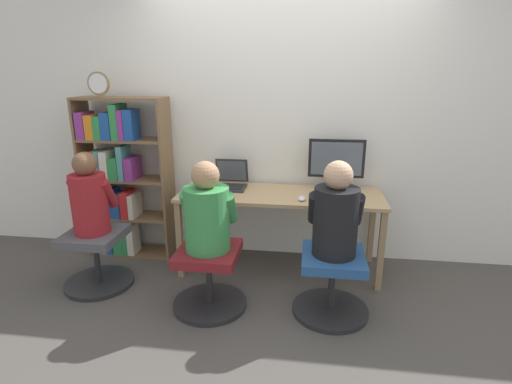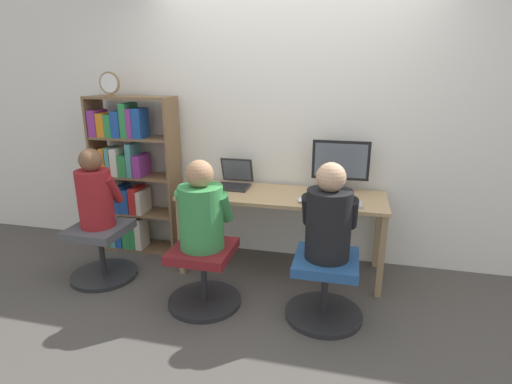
# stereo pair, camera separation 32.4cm
# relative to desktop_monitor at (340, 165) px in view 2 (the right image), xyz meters

# --- Properties ---
(ground_plane) EXTENTS (14.00, 14.00, 0.00)m
(ground_plane) POSITION_rel_desktop_monitor_xyz_m (-0.48, -0.48, -0.97)
(ground_plane) COLOR #4C4742
(wall_back) EXTENTS (10.00, 0.05, 2.60)m
(wall_back) POSITION_rel_desktop_monitor_xyz_m (-0.48, 0.19, 0.33)
(wall_back) COLOR white
(wall_back) RESTS_ON ground_plane
(desk) EXTENTS (1.78, 0.61, 0.73)m
(desk) POSITION_rel_desktop_monitor_xyz_m (-0.48, -0.18, -0.32)
(desk) COLOR tan
(desk) RESTS_ON ground_plane
(desktop_monitor) EXTENTS (0.49, 0.21, 0.46)m
(desktop_monitor) POSITION_rel_desktop_monitor_xyz_m (0.00, 0.00, 0.00)
(desktop_monitor) COLOR black
(desktop_monitor) RESTS_ON desk
(laptop) EXTENTS (0.30, 0.32, 0.25)m
(laptop) POSITION_rel_desktop_monitor_xyz_m (-0.95, -0.04, -0.19)
(laptop) COLOR #2D2D30
(laptop) RESTS_ON desk
(keyboard) EXTENTS (0.42, 0.15, 0.03)m
(keyboard) POSITION_rel_desktop_monitor_xyz_m (-0.01, -0.36, -0.23)
(keyboard) COLOR #B2B2B7
(keyboard) RESTS_ON desk
(computer_mouse_by_keyboard) EXTENTS (0.06, 0.11, 0.03)m
(computer_mouse_by_keyboard) POSITION_rel_desktop_monitor_xyz_m (-0.29, -0.34, -0.23)
(computer_mouse_by_keyboard) COLOR silver
(computer_mouse_by_keyboard) RESTS_ON desk
(office_chair_left) EXTENTS (0.57, 0.57, 0.48)m
(office_chair_left) POSITION_rel_desktop_monitor_xyz_m (-0.04, -0.83, -0.71)
(office_chair_left) COLOR #262628
(office_chair_left) RESTS_ON ground_plane
(office_chair_right) EXTENTS (0.57, 0.57, 0.48)m
(office_chair_right) POSITION_rel_desktop_monitor_xyz_m (-0.96, -0.87, -0.71)
(office_chair_right) COLOR #262628
(office_chair_right) RESTS_ON ground_plane
(person_at_monitor) EXTENTS (0.39, 0.34, 0.69)m
(person_at_monitor) POSITION_rel_desktop_monitor_xyz_m (-0.04, -0.82, -0.18)
(person_at_monitor) COLOR black
(person_at_monitor) RESTS_ON office_chair_left
(person_at_laptop) EXTENTS (0.41, 0.34, 0.67)m
(person_at_laptop) POSITION_rel_desktop_monitor_xyz_m (-0.96, -0.86, -0.20)
(person_at_laptop) COLOR #388C47
(person_at_laptop) RESTS_ON office_chair_right
(bookshelf) EXTENTS (0.83, 0.30, 1.53)m
(bookshelf) POSITION_rel_desktop_monitor_xyz_m (-2.05, -0.05, -0.21)
(bookshelf) COLOR brown
(bookshelf) RESTS_ON ground_plane
(desk_clock) EXTENTS (0.20, 0.03, 0.22)m
(desk_clock) POSITION_rel_desktop_monitor_xyz_m (-2.09, -0.12, 0.68)
(desk_clock) COLOR olive
(desk_clock) RESTS_ON bookshelf
(office_chair_side) EXTENTS (0.57, 0.57, 0.48)m
(office_chair_side) POSITION_rel_desktop_monitor_xyz_m (-1.98, -0.68, -0.71)
(office_chair_side) COLOR #262628
(office_chair_side) RESTS_ON ground_plane
(person_near_shelf) EXTENTS (0.35, 0.32, 0.67)m
(person_near_shelf) POSITION_rel_desktop_monitor_xyz_m (-1.98, -0.67, -0.19)
(person_near_shelf) COLOR maroon
(person_near_shelf) RESTS_ON office_chair_side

